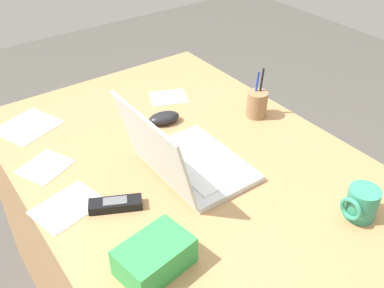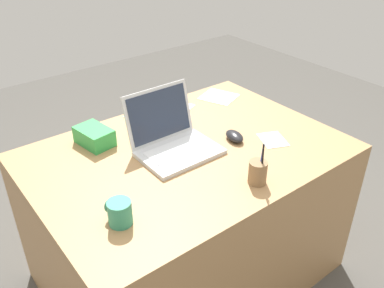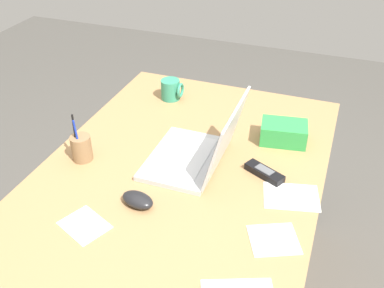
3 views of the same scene
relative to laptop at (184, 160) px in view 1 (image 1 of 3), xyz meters
The scene contains 11 objects.
desk 0.42m from the laptop, 42.10° to the right, with size 1.31×0.93×0.73m, color #A87C4F.
laptop is the anchor object (origin of this frame).
computer_mouse 0.28m from the laptop, 20.92° to the right, with size 0.06×0.11×0.04m, color black.
coffee_mug_white 0.48m from the laptop, 146.76° to the right, with size 0.08×0.09×0.09m.
cordless_phone 0.23m from the laptop, 92.95° to the left, with size 0.10×0.14×0.03m.
pen_holder 0.40m from the laptop, 73.54° to the right, with size 0.07×0.07×0.18m.
snack_bag 0.35m from the laptop, 133.94° to the left, with size 0.11×0.17×0.08m, color green.
paper_note_near_laptop 0.59m from the laptop, 29.38° to the left, with size 0.16×0.18×0.00m, color white.
paper_note_left 0.42m from the laptop, 50.26° to the left, with size 0.12×0.13×0.00m, color white.
paper_note_right 0.34m from the laptop, 78.87° to the left, with size 0.13×0.17×0.00m, color white.
paper_note_front 0.45m from the laptop, 27.40° to the right, with size 0.11×0.13×0.00m, color white.
Camera 1 is at (-0.86, 0.60, 1.54)m, focal length 41.11 mm.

